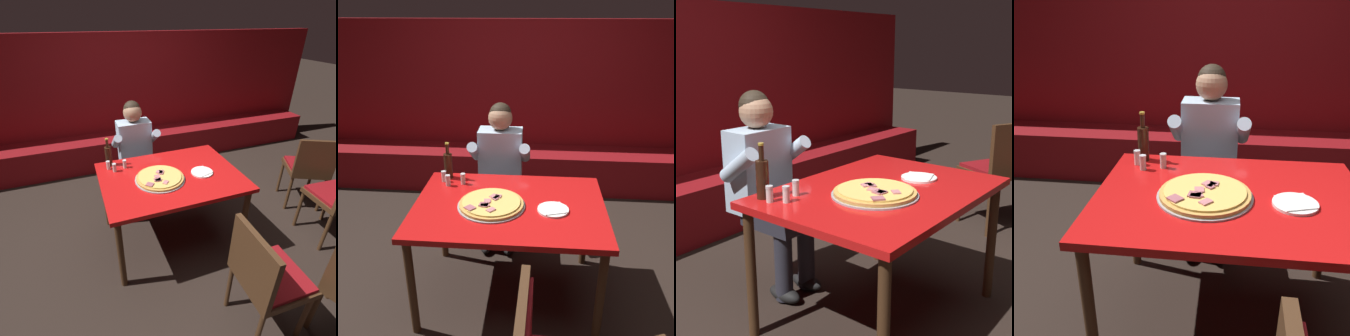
% 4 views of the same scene
% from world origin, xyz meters
% --- Properties ---
extents(ground_plane, '(24.00, 24.00, 0.00)m').
position_xyz_m(ground_plane, '(0.00, 0.00, 0.00)').
color(ground_plane, black).
extents(booth_wall_panel, '(6.80, 0.16, 1.90)m').
position_xyz_m(booth_wall_panel, '(0.00, 2.18, 0.95)').
color(booth_wall_panel, maroon).
rests_on(booth_wall_panel, ground_plane).
extents(booth_bench, '(6.46, 0.48, 0.46)m').
position_xyz_m(booth_bench, '(0.00, 1.86, 0.23)').
color(booth_bench, maroon).
rests_on(booth_bench, ground_plane).
extents(main_dining_table, '(1.31, 0.96, 0.78)m').
position_xyz_m(main_dining_table, '(0.00, 0.00, 0.70)').
color(main_dining_table, '#422816').
rests_on(main_dining_table, ground_plane).
extents(pizza, '(0.46, 0.46, 0.05)m').
position_xyz_m(pizza, '(-0.12, -0.04, 0.79)').
color(pizza, '#9E9EA3').
rests_on(pizza, main_dining_table).
extents(plate_white_paper, '(0.21, 0.21, 0.02)m').
position_xyz_m(plate_white_paper, '(0.30, -0.06, 0.78)').
color(plate_white_paper, white).
rests_on(plate_white_paper, main_dining_table).
extents(beer_bottle, '(0.07, 0.07, 0.29)m').
position_xyz_m(beer_bottle, '(-0.51, 0.39, 0.89)').
color(beer_bottle, black).
rests_on(beer_bottle, main_dining_table).
extents(shaker_oregano, '(0.04, 0.04, 0.09)m').
position_xyz_m(shaker_oregano, '(-0.53, 0.32, 0.81)').
color(shaker_oregano, silver).
rests_on(shaker_oregano, main_dining_table).
extents(shaker_parmesan, '(0.04, 0.04, 0.09)m').
position_xyz_m(shaker_parmesan, '(-0.38, 0.29, 0.81)').
color(shaker_parmesan, silver).
rests_on(shaker_parmesan, main_dining_table).
extents(shaker_red_pepper_flakes, '(0.04, 0.04, 0.09)m').
position_xyz_m(shaker_red_pepper_flakes, '(-0.49, 0.25, 0.81)').
color(shaker_red_pepper_flakes, silver).
rests_on(shaker_red_pepper_flakes, main_dining_table).
extents(diner_seated_blue_shirt, '(0.53, 0.53, 1.27)m').
position_xyz_m(diner_seated_blue_shirt, '(-0.14, 0.76, 0.71)').
color(diner_seated_blue_shirt, black).
rests_on(diner_seated_blue_shirt, ground_plane).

